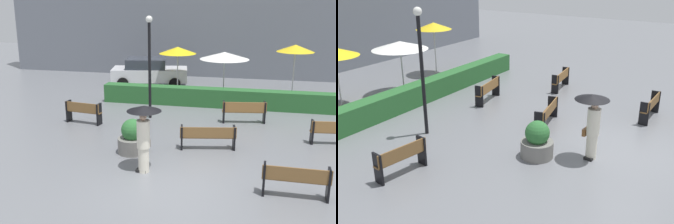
% 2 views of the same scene
% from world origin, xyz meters
% --- Properties ---
extents(ground_plane, '(60.00, 60.00, 0.00)m').
position_xyz_m(ground_plane, '(0.00, 0.00, 0.00)').
color(ground_plane, slate).
extents(bench_near_right, '(1.71, 0.37, 0.86)m').
position_xyz_m(bench_near_right, '(3.34, -0.16, 0.52)').
color(bench_near_right, brown).
rests_on(bench_near_right, ground).
extents(bench_far_left, '(1.56, 0.56, 0.88)m').
position_xyz_m(bench_far_left, '(-4.54, 4.63, 0.52)').
color(bench_far_left, brown).
rests_on(bench_far_left, ground).
extents(bench_back_row, '(1.77, 0.62, 0.88)m').
position_xyz_m(bench_back_row, '(1.77, 6.09, 0.53)').
color(bench_back_row, olive).
rests_on(bench_back_row, ground).
extents(bench_mid_center, '(1.90, 0.72, 0.80)m').
position_xyz_m(bench_mid_center, '(0.72, 2.81, 0.48)').
color(bench_mid_center, brown).
rests_on(bench_mid_center, ground).
extents(bench_far_right, '(1.71, 0.52, 0.85)m').
position_xyz_m(bench_far_right, '(4.97, 4.22, 0.51)').
color(bench_far_right, olive).
rests_on(bench_far_right, ground).
extents(pedestrian_with_umbrella, '(1.00, 1.00, 1.99)m').
position_xyz_m(pedestrian_with_umbrella, '(-0.87, 0.62, 1.31)').
color(pedestrian_with_umbrella, silver).
rests_on(pedestrian_with_umbrella, ground).
extents(planter_pot, '(0.99, 0.99, 1.15)m').
position_xyz_m(planter_pot, '(-1.65, 1.98, 0.49)').
color(planter_pot, slate).
rests_on(planter_pot, ground).
extents(lamp_post, '(0.28, 0.28, 4.22)m').
position_xyz_m(lamp_post, '(-2.12, 5.99, 2.56)').
color(lamp_post, black).
rests_on(lamp_post, ground).
extents(patio_umbrella_yellow, '(1.93, 1.93, 2.41)m').
position_xyz_m(patio_umbrella_yellow, '(-1.92, 10.85, 2.23)').
color(patio_umbrella_yellow, silver).
rests_on(patio_umbrella_yellow, ground).
extents(patio_umbrella_white, '(2.40, 2.40, 2.35)m').
position_xyz_m(patio_umbrella_white, '(0.59, 9.86, 2.17)').
color(patio_umbrella_white, silver).
rests_on(patio_umbrella_white, ground).
extents(patio_umbrella_yellow_far, '(1.82, 1.82, 2.67)m').
position_xyz_m(patio_umbrella_yellow_far, '(3.94, 10.94, 2.48)').
color(patio_umbrella_yellow_far, silver).
rests_on(patio_umbrella_yellow_far, ground).
extents(hedge_strip, '(11.60, 0.70, 0.85)m').
position_xyz_m(hedge_strip, '(0.83, 8.40, 0.43)').
color(hedge_strip, '#28602D').
rests_on(hedge_strip, ground).
extents(parked_car, '(4.45, 2.57, 1.57)m').
position_xyz_m(parked_car, '(-3.82, 12.11, 0.82)').
color(parked_car, silver).
rests_on(parked_car, ground).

